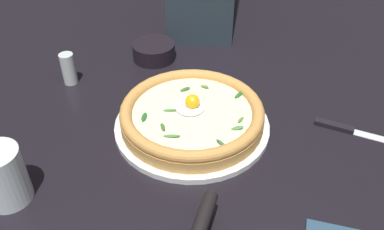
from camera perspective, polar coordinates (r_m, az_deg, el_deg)
name	(u,v)px	position (r m, az deg, el deg)	size (l,w,h in m)	color
ground_plane	(186,147)	(0.80, -0.77, -4.52)	(2.40, 2.40, 0.03)	black
pizza_plate	(192,125)	(0.82, 0.00, -1.42)	(0.31, 0.31, 0.01)	white
pizza	(192,114)	(0.81, 0.00, 0.11)	(0.28, 0.28, 0.06)	tan
side_bowl	(154,51)	(1.04, -5.30, 8.82)	(0.11, 0.11, 0.04)	black
table_knife	(355,131)	(0.87, 21.62, -2.07)	(0.14, 0.20, 0.01)	silver
drinking_glass	(4,179)	(0.73, -24.64, -8.07)	(0.07, 0.07, 0.10)	silver
pepper_shaker	(69,69)	(0.98, -16.74, 6.17)	(0.03, 0.03, 0.07)	silver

